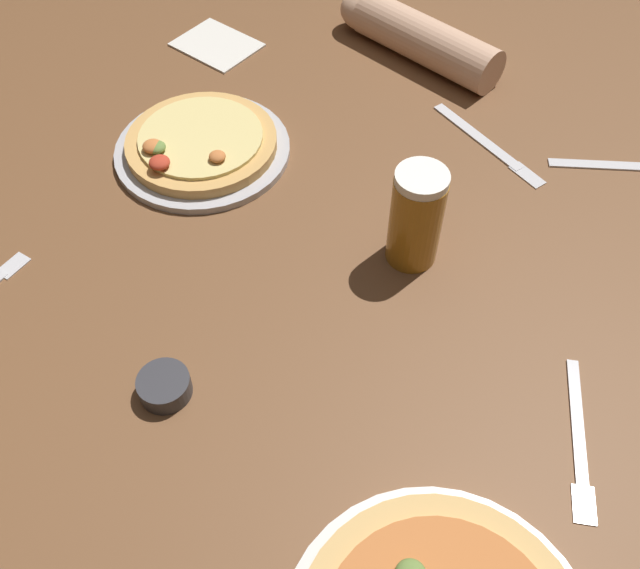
# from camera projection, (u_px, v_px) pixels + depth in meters

# --- Properties ---
(ground_plane) EXTENTS (2.40, 2.40, 0.03)m
(ground_plane) POSITION_uv_depth(u_px,v_px,m) (320.00, 300.00, 0.95)
(ground_plane) COLOR brown
(pizza_plate_far) EXTENTS (0.28, 0.28, 0.05)m
(pizza_plate_far) POSITION_uv_depth(u_px,v_px,m) (201.00, 145.00, 1.10)
(pizza_plate_far) COLOR #B2B2B7
(pizza_plate_far) RESTS_ON ground_plane
(beer_mug_dark) EXTENTS (0.07, 0.13, 0.15)m
(beer_mug_dark) POSITION_uv_depth(u_px,v_px,m) (417.00, 215.00, 0.93)
(beer_mug_dark) COLOR #9E6619
(beer_mug_dark) RESTS_ON ground_plane
(ramekin_sauce) EXTENTS (0.06, 0.06, 0.03)m
(ramekin_sauce) POSITION_uv_depth(u_px,v_px,m) (164.00, 386.00, 0.83)
(ramekin_sauce) COLOR #333338
(ramekin_sauce) RESTS_ON ground_plane
(napkin_folded) EXTENTS (0.17, 0.14, 0.01)m
(napkin_folded) POSITION_uv_depth(u_px,v_px,m) (217.00, 44.00, 1.30)
(napkin_folded) COLOR silver
(napkin_folded) RESTS_ON ground_plane
(knife_right) EXTENTS (0.23, 0.10, 0.01)m
(knife_right) POSITION_uv_depth(u_px,v_px,m) (625.00, 165.00, 1.09)
(knife_right) COLOR silver
(knife_right) RESTS_ON ground_plane
(fork_spare) EXTENTS (0.08, 0.21, 0.01)m
(fork_spare) POSITION_uv_depth(u_px,v_px,m) (579.00, 440.00, 0.80)
(fork_spare) COLOR silver
(fork_spare) RESTS_ON ground_plane
(knife_spare) EXTENTS (0.22, 0.14, 0.01)m
(knife_spare) POSITION_uv_depth(u_px,v_px,m) (488.00, 144.00, 1.13)
(knife_spare) COLOR silver
(knife_spare) RESTS_ON ground_plane
(diner_arm) EXTENTS (0.33, 0.17, 0.08)m
(diner_arm) POSITION_uv_depth(u_px,v_px,m) (411.00, 34.00, 1.26)
(diner_arm) COLOR tan
(diner_arm) RESTS_ON ground_plane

